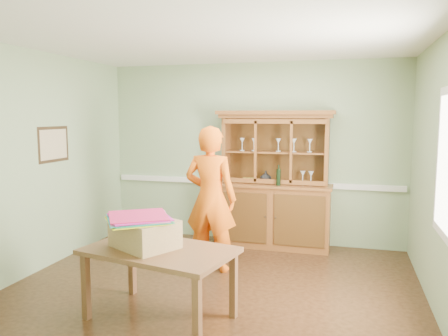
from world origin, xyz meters
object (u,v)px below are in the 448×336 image
(china_hutch, at_px, (274,199))
(dining_table, at_px, (159,257))
(cardboard_box, at_px, (145,233))
(person, at_px, (211,199))

(china_hutch, distance_m, dining_table, 2.69)
(china_hutch, xyz_separation_m, dining_table, (-0.65, -2.61, -0.10))
(cardboard_box, height_order, person, person)
(cardboard_box, xyz_separation_m, person, (0.21, 1.40, 0.08))
(china_hutch, distance_m, cardboard_box, 2.72)
(cardboard_box, distance_m, person, 1.41)
(dining_table, xyz_separation_m, person, (0.06, 1.40, 0.30))
(china_hutch, bearing_deg, cardboard_box, -107.07)
(person, bearing_deg, china_hutch, -114.43)
(dining_table, height_order, cardboard_box, cardboard_box)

